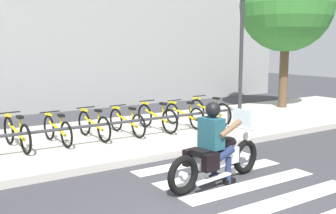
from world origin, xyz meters
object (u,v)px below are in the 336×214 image
(bicycle_5, at_px, (157,117))
(bike_rack, at_px, (121,123))
(bicycle_4, at_px, (127,122))
(bicycle_7, at_px, (209,111))
(bicycle_3, at_px, (94,125))
(rider, at_px, (214,137))
(bicycle_2, at_px, (57,130))
(street_lamp, at_px, (241,42))
(bicycle_1, at_px, (17,133))
(bicycle_6, at_px, (184,115))
(tree_near_rack, at_px, (287,5))
(motorcycle, at_px, (217,157))

(bicycle_5, distance_m, bike_rack, 1.44)
(bicycle_4, relative_size, bicycle_7, 0.95)
(bicycle_3, relative_size, bike_rack, 0.23)
(rider, xyz_separation_m, bicycle_3, (-0.65, 3.71, -0.34))
(bicycle_2, relative_size, street_lamp, 0.38)
(bicycle_1, height_order, bicycle_2, bicycle_1)
(bicycle_2, distance_m, bicycle_5, 2.66)
(bicycle_4, bearing_deg, bike_rack, -128.53)
(bicycle_6, relative_size, tree_near_rack, 0.30)
(bicycle_5, height_order, bicycle_7, bicycle_7)
(street_lamp, bearing_deg, bicycle_1, -175.16)
(bicycle_6, relative_size, bike_rack, 0.24)
(street_lamp, bearing_deg, bike_rack, -166.64)
(bicycle_2, relative_size, tree_near_rack, 0.29)
(bicycle_3, xyz_separation_m, bike_rack, (0.44, -0.55, 0.09))
(bicycle_7, height_order, street_lamp, street_lamp)
(rider, xyz_separation_m, tree_near_rack, (7.15, 4.71, 2.97))
(tree_near_rack, bearing_deg, bicycle_7, -166.79)
(bicycle_2, height_order, bicycle_4, bicycle_4)
(bicycle_2, bearing_deg, motorcycle, -66.46)
(bicycle_2, xyz_separation_m, tree_near_rack, (8.68, 1.00, 3.31))
(bicycle_2, distance_m, bicycle_7, 4.43)
(bicycle_7, distance_m, tree_near_rack, 5.47)
(rider, height_order, bicycle_2, rider)
(rider, xyz_separation_m, bike_rack, (-0.21, 3.15, -0.25))
(motorcycle, xyz_separation_m, rider, (-0.08, -0.01, 0.37))
(rider, height_order, bike_rack, rider)
(bicycle_7, xyz_separation_m, bike_rack, (-3.10, -0.55, 0.07))
(bicycle_2, xyz_separation_m, bicycle_5, (2.66, -0.00, 0.02))
(bicycle_1, height_order, bicycle_7, bicycle_7)
(bike_rack, xyz_separation_m, street_lamp, (4.85, 1.15, 1.90))
(bicycle_6, height_order, bike_rack, bicycle_6)
(bicycle_2, relative_size, bicycle_5, 0.90)
(rider, xyz_separation_m, street_lamp, (4.65, 4.31, 1.65))
(rider, distance_m, bicycle_6, 4.23)
(bicycle_1, distance_m, bicycle_2, 0.89)
(rider, relative_size, bicycle_6, 0.88)
(street_lamp, relative_size, tree_near_rack, 0.74)
(street_lamp, bearing_deg, bicycle_2, -174.48)
(rider, height_order, tree_near_rack, tree_near_rack)
(bike_rack, bearing_deg, motorcycle, -84.84)
(motorcycle, relative_size, bicycle_1, 1.30)
(bicycle_2, bearing_deg, bicycle_6, 0.00)
(bicycle_4, height_order, bicycle_5, bicycle_5)
(motorcycle, distance_m, bicycle_1, 4.46)
(bicycle_5, bearing_deg, motorcycle, -105.76)
(bicycle_1, distance_m, bicycle_4, 2.66)
(bicycle_1, distance_m, bicycle_7, 5.31)
(bicycle_7, bearing_deg, tree_near_rack, 13.21)
(bicycle_4, height_order, bicycle_7, bicycle_7)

